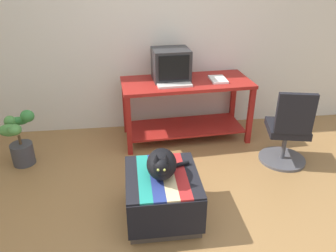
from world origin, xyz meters
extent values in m
plane|color=olive|center=(0.00, 0.00, 0.00)|extent=(14.00, 14.00, 0.00)
cube|color=silver|center=(0.00, 2.05, 1.30)|extent=(8.00, 0.10, 2.60)
cube|color=maroon|center=(-0.32, 1.26, 0.36)|extent=(0.06, 0.06, 0.72)
cube|color=maroon|center=(1.15, 1.36, 0.36)|extent=(0.06, 0.06, 0.72)
cube|color=maroon|center=(1.11, 1.94, 0.36)|extent=(0.06, 0.06, 0.72)
cube|color=maroon|center=(-0.36, 1.84, 0.36)|extent=(0.06, 0.06, 0.72)
cube|color=maroon|center=(0.39, 1.60, 0.14)|extent=(1.46, 0.65, 0.02)
cube|color=maroon|center=(0.39, 1.60, 0.74)|extent=(1.59, 0.76, 0.04)
cube|color=#28282B|center=(0.21, 1.68, 0.77)|extent=(0.32, 0.28, 0.02)
cube|color=#28282B|center=(0.21, 1.68, 0.95)|extent=(0.45, 0.40, 0.37)
cube|color=black|center=(0.23, 1.49, 0.96)|extent=(0.35, 0.03, 0.29)
cube|color=beige|center=(0.23, 1.44, 0.77)|extent=(0.41, 0.18, 0.02)
cube|color=white|center=(0.78, 1.57, 0.77)|extent=(0.19, 0.28, 0.02)
cube|color=#4C4238|center=(-0.06, 0.16, 0.21)|extent=(0.59, 0.64, 0.42)
cube|color=black|center=(-0.06, -0.19, 0.25)|extent=(0.62, 0.01, 0.33)
cube|color=black|center=(-0.32, 0.16, 0.42)|extent=(0.10, 0.69, 0.02)
cube|color=#1E897A|center=(-0.21, 0.16, 0.42)|extent=(0.10, 0.69, 0.02)
cube|color=navy|center=(-0.11, 0.16, 0.42)|extent=(0.10, 0.69, 0.02)
cube|color=beige|center=(-0.01, 0.16, 0.42)|extent=(0.10, 0.69, 0.02)
cube|color=#AD2323|center=(0.10, 0.16, 0.42)|extent=(0.10, 0.69, 0.02)
cube|color=black|center=(0.20, 0.16, 0.42)|extent=(0.10, 0.69, 0.02)
ellipsoid|color=black|center=(-0.06, 0.17, 0.54)|extent=(0.29, 0.39, 0.22)
sphere|color=black|center=(-0.08, 0.04, 0.60)|extent=(0.14, 0.14, 0.14)
cylinder|color=black|center=(0.06, 0.26, 0.45)|extent=(0.28, 0.13, 0.04)
cone|color=black|center=(-0.11, 0.04, 0.69)|extent=(0.06, 0.06, 0.06)
cone|color=black|center=(-0.04, 0.04, 0.69)|extent=(0.06, 0.06, 0.06)
sphere|color=#C6D151|center=(-0.11, -0.02, 0.61)|extent=(0.02, 0.02, 0.02)
sphere|color=#C6D151|center=(-0.06, -0.02, 0.61)|extent=(0.02, 0.02, 0.02)
cylinder|color=#3D3D42|center=(-1.52, 1.21, 0.12)|extent=(0.24, 0.24, 0.25)
cylinder|color=brown|center=(-1.52, 1.21, 0.30)|extent=(0.03, 0.03, 0.10)
ellipsoid|color=#38843D|center=(-1.39, 1.23, 0.57)|extent=(0.15, 0.11, 0.14)
ellipsoid|color=#38843D|center=(-1.51, 1.29, 0.49)|extent=(0.20, 0.09, 0.09)
ellipsoid|color=#4C8E42|center=(-1.59, 1.26, 0.50)|extent=(0.13, 0.12, 0.14)
ellipsoid|color=#4C8E42|center=(-1.58, 1.13, 0.46)|extent=(0.22, 0.10, 0.14)
ellipsoid|color=#4C8E42|center=(-1.50, 1.08, 0.49)|extent=(0.14, 0.14, 0.11)
cylinder|color=#4C4C51|center=(1.40, 0.91, 0.01)|extent=(0.52, 0.52, 0.03)
cylinder|color=#4C4C51|center=(1.40, 0.91, 0.20)|extent=(0.05, 0.05, 0.34)
cube|color=black|center=(1.40, 0.91, 0.41)|extent=(0.50, 0.50, 0.08)
cube|color=black|center=(1.36, 0.72, 0.67)|extent=(0.38, 0.14, 0.44)
cylinder|color=#2351B2|center=(0.76, 1.61, 0.77)|extent=(0.14, 0.04, 0.01)
camera|label=1|loc=(-0.30, -2.14, 2.07)|focal=35.39mm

